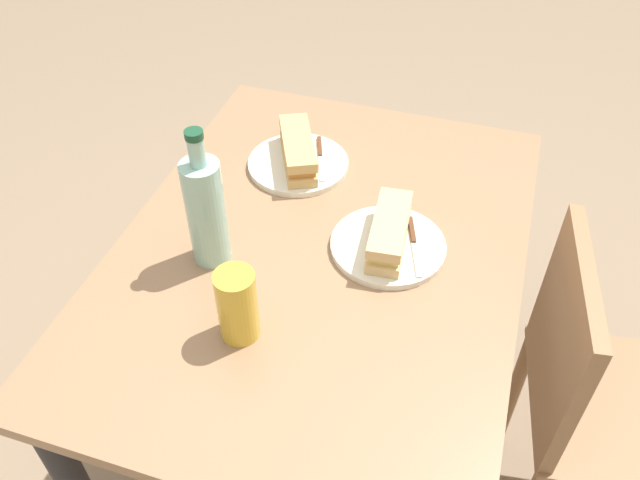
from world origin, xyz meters
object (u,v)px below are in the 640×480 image
(chair_far, at_px, (589,393))
(baguette_sandwich_far, at_px, (298,150))
(knife_near, at_px, (414,242))
(plate_far, at_px, (298,164))
(knife_far, at_px, (320,156))
(dining_table, at_px, (320,283))
(plate_near, at_px, (388,246))
(beer_glass, at_px, (237,305))
(water_bottle, at_px, (206,210))
(baguette_sandwich_near, at_px, (389,232))

(chair_far, xyz_separation_m, baguette_sandwich_far, (-0.27, -0.76, 0.30))
(knife_near, height_order, baguette_sandwich_far, baguette_sandwich_far)
(plate_far, distance_m, knife_far, 0.06)
(dining_table, distance_m, plate_near, 0.19)
(plate_near, relative_size, baguette_sandwich_far, 1.09)
(knife_far, height_order, beer_glass, beer_glass)
(chair_far, height_order, water_bottle, water_bottle)
(plate_near, height_order, knife_near, knife_near)
(baguette_sandwich_near, xyz_separation_m, knife_far, (-0.25, -0.23, -0.03))
(baguette_sandwich_near, height_order, water_bottle, water_bottle)
(baguette_sandwich_far, height_order, water_bottle, water_bottle)
(plate_near, bearing_deg, chair_far, 83.99)
(plate_near, relative_size, knife_far, 1.43)
(chair_far, bearing_deg, dining_table, -91.05)
(knife_near, height_order, plate_far, knife_near)
(chair_far, xyz_separation_m, beer_glass, (0.25, -0.70, 0.33))
(baguette_sandwich_near, distance_m, beer_glass, 0.37)
(baguette_sandwich_near, relative_size, water_bottle, 0.66)
(baguette_sandwich_near, xyz_separation_m, water_bottle, (0.14, -0.35, 0.08))
(plate_near, xyz_separation_m, baguette_sandwich_near, (0.00, 0.00, 0.04))
(baguette_sandwich_near, relative_size, beer_glass, 1.36)
(plate_near, bearing_deg, plate_far, -127.97)
(chair_far, height_order, knife_near, chair_far)
(water_bottle, relative_size, beer_glass, 2.05)
(baguette_sandwich_far, bearing_deg, plate_near, 52.03)
(dining_table, height_order, water_bottle, water_bottle)
(baguette_sandwich_near, bearing_deg, chair_far, 83.99)
(knife_near, distance_m, beer_glass, 0.42)
(plate_far, height_order, baguette_sandwich_far, baguette_sandwich_far)
(dining_table, bearing_deg, plate_near, 105.76)
(plate_near, xyz_separation_m, baguette_sandwich_far, (-0.22, -0.28, 0.04))
(chair_far, height_order, baguette_sandwich_far, chair_far)
(baguette_sandwich_near, bearing_deg, dining_table, -74.24)
(knife_near, height_order, beer_glass, beer_glass)
(knife_far, height_order, water_bottle, water_bottle)
(knife_near, distance_m, baguette_sandwich_far, 0.39)
(beer_glass, bearing_deg, knife_near, 140.57)
(baguette_sandwich_far, height_order, knife_far, baguette_sandwich_far)
(dining_table, relative_size, chair_far, 1.32)
(knife_far, bearing_deg, chair_far, 67.10)
(knife_near, bearing_deg, baguette_sandwich_near, -73.14)
(chair_far, height_order, knife_far, chair_far)
(chair_far, height_order, beer_glass, beer_glass)
(water_bottle, bearing_deg, baguette_sandwich_far, 168.80)
(chair_far, xyz_separation_m, plate_near, (-0.05, -0.48, 0.26))
(plate_far, bearing_deg, dining_table, 28.25)
(dining_table, bearing_deg, knife_far, -162.56)
(plate_far, distance_m, baguette_sandwich_far, 0.04)
(dining_table, bearing_deg, water_bottle, -65.22)
(chair_far, xyz_separation_m, knife_near, (-0.07, -0.43, 0.27))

